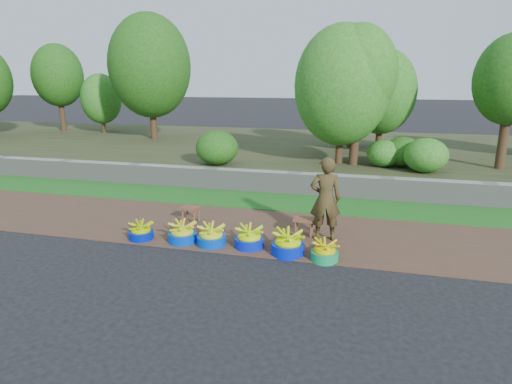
% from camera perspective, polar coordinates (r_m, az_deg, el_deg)
% --- Properties ---
extents(ground_plane, '(120.00, 120.00, 0.00)m').
position_cam_1_polar(ground_plane, '(7.08, -0.47, -8.65)').
color(ground_plane, black).
rests_on(ground_plane, ground).
extents(dirt_shoulder, '(80.00, 2.50, 0.02)m').
position_cam_1_polar(dirt_shoulder, '(8.20, 1.79, -5.21)').
color(dirt_shoulder, '#4E3427').
rests_on(dirt_shoulder, ground).
extents(grass_verge, '(80.00, 1.50, 0.04)m').
position_cam_1_polar(grass_verge, '(10.07, 4.31, -1.37)').
color(grass_verge, '#1F661D').
rests_on(grass_verge, ground).
extents(retaining_wall, '(80.00, 0.35, 0.55)m').
position_cam_1_polar(retaining_wall, '(10.81, 5.14, 1.15)').
color(retaining_wall, gray).
rests_on(retaining_wall, ground).
extents(earth_bank, '(80.00, 10.00, 0.50)m').
position_cam_1_polar(earth_bank, '(15.58, 8.13, 5.18)').
color(earth_bank, '#383C21').
rests_on(earth_bank, ground).
extents(vegetation, '(33.04, 7.84, 4.77)m').
position_cam_1_polar(vegetation, '(16.19, -11.80, 13.97)').
color(vegetation, '#3C2918').
rests_on(vegetation, earth_bank).
extents(basin_a, '(0.44, 0.44, 0.33)m').
position_cam_1_polar(basin_a, '(8.03, -15.09, -5.15)').
color(basin_a, '#0017B0').
rests_on(basin_a, ground).
extents(basin_b, '(0.51, 0.51, 0.38)m').
position_cam_1_polar(basin_b, '(7.72, -9.79, -5.48)').
color(basin_b, '#0036C7').
rests_on(basin_b, ground).
extents(basin_c, '(0.50, 0.50, 0.38)m').
position_cam_1_polar(basin_c, '(7.51, -5.98, -5.93)').
color(basin_c, '#0039C1').
rests_on(basin_c, ground).
extents(basin_d, '(0.51, 0.51, 0.38)m').
position_cam_1_polar(basin_d, '(7.38, -0.90, -6.23)').
color(basin_d, '#071BBC').
rests_on(basin_d, ground).
extents(basin_e, '(0.55, 0.55, 0.41)m').
position_cam_1_polar(basin_e, '(7.12, 4.27, -6.97)').
color(basin_e, '#041DC1').
rests_on(basin_e, ground).
extents(basin_f, '(0.44, 0.44, 0.33)m').
position_cam_1_polar(basin_f, '(6.97, 9.13, -7.90)').
color(basin_f, '#159054').
rests_on(basin_f, ground).
extents(stool_left, '(0.38, 0.31, 0.31)m').
position_cam_1_polar(stool_left, '(8.72, -8.74, -2.38)').
color(stool_left, brown).
rests_on(stool_left, dirt_shoulder).
extents(stool_right, '(0.37, 0.29, 0.33)m').
position_cam_1_polar(stool_right, '(7.92, 6.39, -3.96)').
color(stool_right, brown).
rests_on(stool_right, dirt_shoulder).
extents(vendor_woman, '(0.61, 0.46, 1.51)m').
position_cam_1_polar(vendor_woman, '(7.63, 9.24, -0.92)').
color(vendor_woman, black).
rests_on(vendor_woman, dirt_shoulder).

